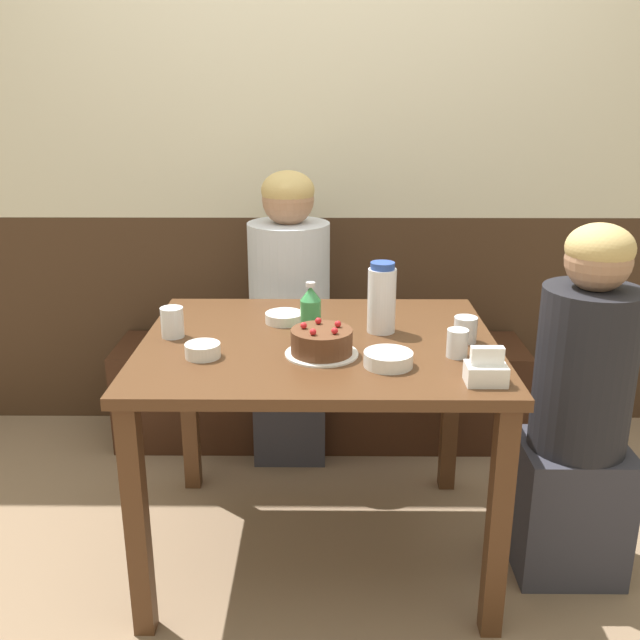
{
  "coord_description": "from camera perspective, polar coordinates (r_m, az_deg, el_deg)",
  "views": [
    {
      "loc": [
        0.02,
        -2.13,
        1.54
      ],
      "look_at": [
        0.0,
        0.05,
        0.82
      ],
      "focal_mm": 40.0,
      "sensor_mm": 36.0,
      "label": 1
    }
  ],
  "objects": [
    {
      "name": "water_pitcher",
      "position": [
        2.32,
        4.96,
        1.75
      ],
      "size": [
        0.09,
        0.09,
        0.23
      ],
      "color": "white",
      "rests_on": "dining_table"
    },
    {
      "name": "soju_bottle",
      "position": [
        2.28,
        -0.75,
        0.77
      ],
      "size": [
        0.07,
        0.07,
        0.18
      ],
      "color": "#388E4C",
      "rests_on": "dining_table"
    },
    {
      "name": "glass_shot_small",
      "position": [
        2.28,
        11.55,
        -0.74
      ],
      "size": [
        0.07,
        0.07,
        0.08
      ],
      "color": "silver",
      "rests_on": "dining_table"
    },
    {
      "name": "back_wall",
      "position": [
        3.19,
        0.06,
        13.03
      ],
      "size": [
        4.8,
        0.04,
        2.5
      ],
      "color": "#3D2819",
      "rests_on": "ground_plane"
    },
    {
      "name": "napkin_holder",
      "position": [
        1.98,
        13.15,
        -3.93
      ],
      "size": [
        0.11,
        0.08,
        0.11
      ],
      "color": "white",
      "rests_on": "dining_table"
    },
    {
      "name": "dining_table",
      "position": [
        2.3,
        -0.11,
        -4.09
      ],
      "size": [
        1.12,
        0.91,
        0.77
      ],
      "color": "#4C2D19",
      "rests_on": "ground_plane"
    },
    {
      "name": "ground_plane",
      "position": [
        2.63,
        -0.1,
        -17.65
      ],
      "size": [
        12.0,
        12.0,
        0.0
      ],
      "primitive_type": "plane",
      "color": "#846B51"
    },
    {
      "name": "birthday_cake",
      "position": [
        2.13,
        0.13,
        -1.8
      ],
      "size": [
        0.22,
        0.22,
        0.1
      ],
      "color": "white",
      "rests_on": "dining_table"
    },
    {
      "name": "glass_tumbler_short",
      "position": [
        2.15,
        10.93,
        -1.83
      ],
      "size": [
        0.06,
        0.06,
        0.08
      ],
      "color": "silver",
      "rests_on": "dining_table"
    },
    {
      "name": "bench_seat",
      "position": [
        3.24,
        0.03,
        -5.73
      ],
      "size": [
        1.81,
        0.38,
        0.45
      ],
      "color": "#381E11",
      "rests_on": "ground_plane"
    },
    {
      "name": "bowl_soup_white",
      "position": [
        2.43,
        -2.87,
        0.2
      ],
      "size": [
        0.13,
        0.13,
        0.03
      ],
      "color": "white",
      "rests_on": "dining_table"
    },
    {
      "name": "person_teal_shirt",
      "position": [
        2.4,
        19.99,
        -7.4
      ],
      "size": [
        0.34,
        0.3,
        1.17
      ],
      "rotation": [
        0.0,
        0.0,
        3.14
      ],
      "color": "#33333D",
      "rests_on": "ground_plane"
    },
    {
      "name": "bowl_side_dish",
      "position": [
        2.14,
        -9.36,
        -2.41
      ],
      "size": [
        0.11,
        0.11,
        0.04
      ],
      "color": "white",
      "rests_on": "dining_table"
    },
    {
      "name": "glass_water_tall",
      "position": [
        2.33,
        -11.74,
        -0.18
      ],
      "size": [
        0.07,
        0.07,
        0.1
      ],
      "color": "silver",
      "rests_on": "dining_table"
    },
    {
      "name": "person_pale_blue_shirt",
      "position": [
        3.0,
        -2.44,
        -0.1
      ],
      "size": [
        0.34,
        0.34,
        1.22
      ],
      "rotation": [
        0.0,
        0.0,
        -1.57
      ],
      "color": "#33333D",
      "rests_on": "ground_plane"
    },
    {
      "name": "bowl_rice_small",
      "position": [
        2.06,
        5.48,
        -3.13
      ],
      "size": [
        0.14,
        0.14,
        0.04
      ],
      "color": "white",
      "rests_on": "dining_table"
    }
  ]
}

